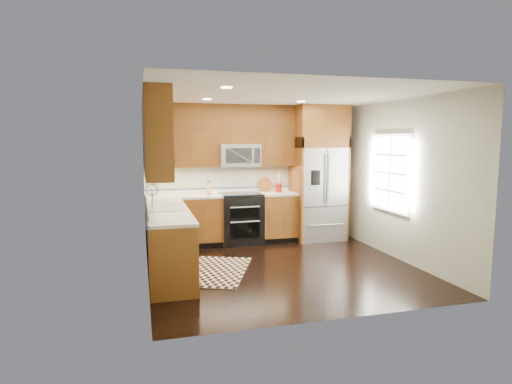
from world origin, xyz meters
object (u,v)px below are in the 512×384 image
object	(u,v)px
range	(241,219)
refrigerator	(318,173)
rug	(215,271)
utensil_crock	(278,186)
knife_block	(209,189)

from	to	relation	value
range	refrigerator	world-z (taller)	refrigerator
range	rug	xyz separation A→B (m)	(-0.78, -1.62, -0.46)
range	refrigerator	bearing A→B (deg)	-1.40
range	utensil_crock	bearing A→B (deg)	3.97
rug	utensil_crock	size ratio (longest dim) A/B	4.00
utensil_crock	range	bearing A→B (deg)	-176.03
range	utensil_crock	size ratio (longest dim) A/B	2.53
knife_block	utensil_crock	xyz separation A→B (m)	(1.35, -0.02, 0.02)
range	rug	distance (m)	1.86
refrigerator	rug	xyz separation A→B (m)	(-2.33, -1.58, -1.30)
utensil_crock	rug	bearing A→B (deg)	-132.57
knife_block	utensil_crock	world-z (taller)	utensil_crock
knife_block	utensil_crock	size ratio (longest dim) A/B	0.71
utensil_crock	knife_block	bearing A→B (deg)	179.13
range	rug	bearing A→B (deg)	-115.67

